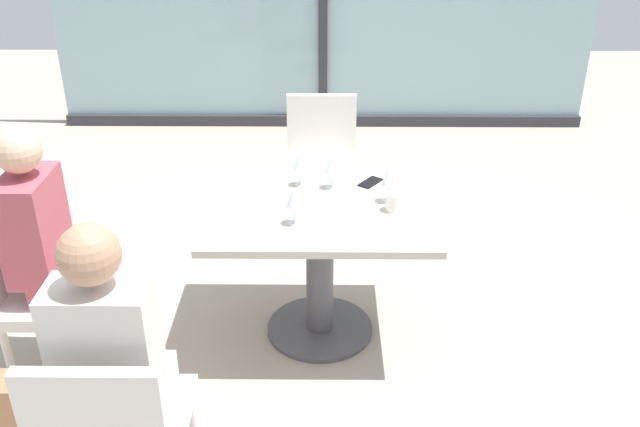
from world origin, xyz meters
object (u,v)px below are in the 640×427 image
Objects in this scene: person_side_end at (52,246)px; handbag_1 at (32,405)px; wine_glass_2 at (294,198)px; coffee_cup at (394,202)px; chair_side_end at (36,283)px; wine_glass_3 at (332,164)px; wine_glass_1 at (300,162)px; dining_table_main at (320,245)px; chair_front_left at (114,427)px; cell_phone_on_table at (370,182)px; chair_near_window at (321,156)px; person_front_left at (115,360)px; wine_glass_0 at (389,177)px.

person_side_end reaches higher than handbag_1.
wine_glass_2 is at bearing 25.14° from handbag_1.
person_side_end is 1.59m from coffee_cup.
chair_side_end is 4.70× the size of wine_glass_3.
dining_table_main is at bearing -68.76° from wine_glass_1.
person_side_end is (-0.50, 0.89, 0.20)m from chair_front_left.
handbag_1 is at bearing -109.72° from cell_phone_on_table.
wine_glass_2 is 0.60m from cell_phone_on_table.
chair_near_window is (0.70, 2.42, 0.00)m from chair_front_left.
wine_glass_2 reaches higher than cell_phone_on_table.
chair_near_window reaches higher than cell_phone_on_table.
dining_table_main is 1.35m from chair_side_end.
dining_table_main is 0.44m from wine_glass_1.
chair_front_left is 6.04× the size of cell_phone_on_table.
dining_table_main is at bearing 52.86° from wine_glass_2.
wine_glass_2 is (0.58, 0.95, 0.16)m from person_front_left.
chair_side_end is at bearing 127.84° from person_front_left.
dining_table_main is 6.00× the size of wine_glass_1.
handbag_1 is (-1.58, -0.81, -0.72)m from wine_glass_0.
person_side_end reaches higher than cell_phone_on_table.
wine_glass_2 is at bearing -91.90° from wine_glass_1.
person_front_left reaches higher than wine_glass_1.
chair_near_window is 2.42m from person_front_left.
wine_glass_0 is 1.91m from handbag_1.
chair_near_window is 1.31m from coffee_cup.
wine_glass_3 reaches higher than coffee_cup.
cell_phone_on_table is at bearing 49.82° from wine_glass_2.
wine_glass_2 is (-0.12, -0.16, 0.34)m from dining_table_main.
wine_glass_1 is (-0.10, 0.27, 0.34)m from dining_table_main.
coffee_cup reaches higher than handbag_1.
person_front_left is 6.81× the size of wine_glass_2.
person_front_left is at bearing -121.65° from wine_glass_2.
wine_glass_0 is 0.26m from cell_phone_on_table.
person_front_left is 0.86m from handbag_1.
coffee_cup is 1.86m from handbag_1.
chair_near_window is at bearing 85.06° from wine_glass_2.
chair_near_window is 1.42m from wine_glass_2.
wine_glass_1 is at bearing 156.74° from wine_glass_0.
wine_glass_3 is at bearing 23.75° from person_side_end.
wine_glass_3 reaches higher than dining_table_main.
wine_glass_0 is 0.48m from wine_glass_1.
wine_glass_2 is at bearing -114.25° from wine_glass_3.
handbag_1 is (-0.04, -0.41, -0.56)m from person_side_end.
chair_front_left is 1.26m from wine_glass_2.
chair_front_left is 1.68m from wine_glass_3.
cell_phone_on_table is 1.91m from handbag_1.
wine_glass_0 is at bearing 25.21° from handbag_1.
chair_side_end is at bearing -172.28° from wine_glass_2.
wine_glass_1 is 0.62× the size of handbag_1.
coffee_cup is (0.35, -0.02, 0.25)m from dining_table_main.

